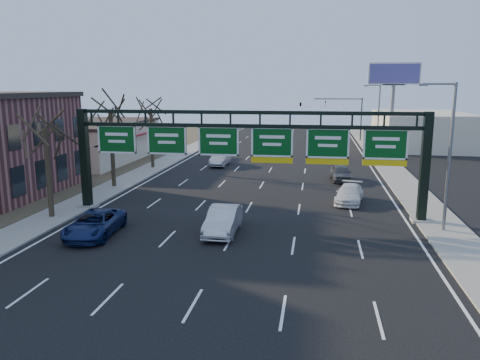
% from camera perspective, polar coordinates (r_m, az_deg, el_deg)
% --- Properties ---
extents(ground, '(160.00, 160.00, 0.00)m').
position_cam_1_polar(ground, '(25.18, -2.19, -9.01)').
color(ground, black).
rests_on(ground, ground).
extents(sidewalk_left, '(3.00, 120.00, 0.12)m').
position_cam_1_polar(sidewalk_left, '(47.36, -12.61, 0.48)').
color(sidewalk_left, gray).
rests_on(sidewalk_left, ground).
extents(sidewalk_right, '(3.00, 120.00, 0.12)m').
position_cam_1_polar(sidewalk_right, '(44.72, 19.49, -0.54)').
color(sidewalk_right, gray).
rests_on(sidewalk_right, ground).
extents(dirt_strip_left, '(21.00, 120.00, 0.06)m').
position_cam_1_polar(dirt_strip_left, '(53.12, -24.92, 0.81)').
color(dirt_strip_left, '#473D2B').
rests_on(dirt_strip_left, ground).
extents(lane_markings, '(21.60, 120.00, 0.01)m').
position_cam_1_polar(lane_markings, '(44.26, 2.97, -0.09)').
color(lane_markings, white).
rests_on(lane_markings, ground).
extents(sign_gantry, '(24.60, 1.20, 7.20)m').
position_cam_1_polar(sign_gantry, '(31.73, 0.91, 3.87)').
color(sign_gantry, black).
rests_on(sign_gantry, ground).
extents(cream_strip, '(10.90, 18.40, 4.70)m').
position_cam_1_polar(cream_strip, '(58.70, -17.35, 4.56)').
color(cream_strip, beige).
rests_on(cream_strip, ground).
extents(building_right_distant, '(12.00, 20.00, 5.00)m').
position_cam_1_polar(building_right_distant, '(74.96, 21.13, 5.78)').
color(building_right_distant, beige).
rests_on(building_right_distant, ground).
extents(tree_gantry, '(3.60, 3.60, 8.48)m').
position_cam_1_polar(tree_gantry, '(33.20, -22.84, 7.63)').
color(tree_gantry, '#30281B').
rests_on(tree_gantry, sidewalk_left).
extents(tree_mid, '(3.60, 3.60, 9.24)m').
position_cam_1_polar(tree_mid, '(41.98, -15.63, 9.69)').
color(tree_mid, '#30281B').
rests_on(tree_mid, sidewalk_left).
extents(tree_far, '(3.60, 3.60, 8.86)m').
position_cam_1_polar(tree_far, '(51.24, -10.88, 9.71)').
color(tree_far, '#30281B').
rests_on(tree_far, sidewalk_left).
extents(streetlight_near, '(2.15, 0.22, 9.00)m').
position_cam_1_polar(streetlight_near, '(30.35, 24.01, 3.41)').
color(streetlight_near, slate).
rests_on(streetlight_near, sidewalk_right).
extents(streetlight_far, '(2.15, 0.22, 9.00)m').
position_cam_1_polar(streetlight_far, '(63.70, 16.41, 7.56)').
color(streetlight_far, slate).
rests_on(streetlight_far, sidewalk_right).
extents(billboard_right, '(7.00, 0.50, 12.00)m').
position_cam_1_polar(billboard_right, '(68.87, 18.22, 11.03)').
color(billboard_right, slate).
rests_on(billboard_right, ground).
extents(traffic_signal_mast, '(10.16, 0.54, 7.00)m').
position_cam_1_polar(traffic_signal_mast, '(78.20, 10.12, 8.76)').
color(traffic_signal_mast, black).
rests_on(traffic_signal_mast, ground).
extents(car_blue_suv, '(2.79, 5.42, 1.46)m').
position_cam_1_polar(car_blue_suv, '(29.27, -17.28, -5.09)').
color(car_blue_suv, navy).
rests_on(car_blue_suv, ground).
extents(car_silver_sedan, '(1.74, 4.89, 1.61)m').
position_cam_1_polar(car_silver_sedan, '(28.41, -2.07, -4.92)').
color(car_silver_sedan, '#BABABF').
rests_on(car_silver_sedan, ground).
extents(car_white_wagon, '(2.61, 4.88, 1.35)m').
position_cam_1_polar(car_white_wagon, '(36.77, 13.19, -1.67)').
color(car_white_wagon, white).
rests_on(car_white_wagon, ground).
extents(car_grey_far, '(2.11, 4.49, 1.48)m').
position_cam_1_polar(car_grey_far, '(45.10, 12.19, 0.84)').
color(car_grey_far, '#424447').
rests_on(car_grey_far, ground).
extents(car_silver_distant, '(1.70, 4.72, 1.55)m').
position_cam_1_polar(car_silver_distant, '(52.72, -2.41, 2.61)').
color(car_silver_distant, '#B8B8BD').
rests_on(car_silver_distant, ground).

